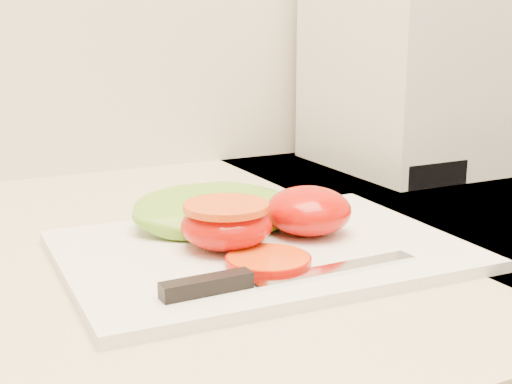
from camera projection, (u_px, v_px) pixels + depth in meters
name	position (u px, v px, depth m)	size (l,w,h in m)	color
cutting_board	(261.00, 251.00, 0.61)	(0.34, 0.24, 0.01)	white
tomato_half_dome	(308.00, 211.00, 0.64)	(0.08, 0.08, 0.04)	red
tomato_half_cut	(226.00, 223.00, 0.60)	(0.08, 0.08, 0.04)	red
tomato_slice_0	(268.00, 260.00, 0.56)	(0.07, 0.07, 0.01)	#E35E0B
lettuce_leaf_0	(216.00, 210.00, 0.67)	(0.16, 0.11, 0.03)	#7DAA2D
lettuce_leaf_1	(255.00, 207.00, 0.69)	(0.12, 0.08, 0.03)	#7DAA2D
knife	(260.00, 279.00, 0.52)	(0.21, 0.02, 0.01)	silver
appliance	(408.00, 55.00, 0.95)	(0.20, 0.25, 0.30)	silver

